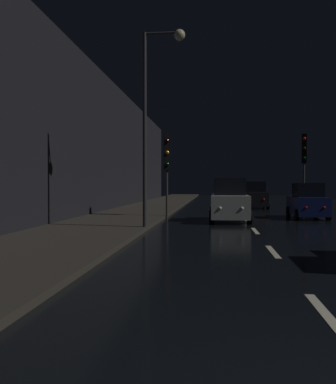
% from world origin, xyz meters
% --- Properties ---
extents(ground, '(25.39, 84.00, 0.02)m').
position_xyz_m(ground, '(0.00, 24.50, -0.01)').
color(ground, black).
extents(sidewalk_left, '(4.40, 84.00, 0.15)m').
position_xyz_m(sidewalk_left, '(-6.49, 24.50, 0.07)').
color(sidewalk_left, '#38332B').
rests_on(sidewalk_left, ground).
extents(building_facade_left, '(0.80, 63.00, 8.98)m').
position_xyz_m(building_facade_left, '(-9.09, 21.00, 4.49)').
color(building_facade_left, black).
rests_on(building_facade_left, ground).
extents(lane_centerline, '(0.16, 31.13, 0.01)m').
position_xyz_m(lane_centerline, '(0.00, 17.81, 0.01)').
color(lane_centerline, beige).
rests_on(lane_centerline, ground).
extents(traffic_light_far_left, '(0.37, 0.48, 4.51)m').
position_xyz_m(traffic_light_far_left, '(-4.19, 19.64, 3.24)').
color(traffic_light_far_left, '#38383A').
rests_on(traffic_light_far_left, ground).
extents(traffic_light_far_right, '(0.36, 0.48, 5.13)m').
position_xyz_m(traffic_light_far_right, '(4.19, 25.37, 3.75)').
color(traffic_light_far_right, '#38383A').
rests_on(traffic_light_far_right, ground).
extents(streetlamp_overhead, '(1.70, 0.44, 7.97)m').
position_xyz_m(streetlamp_overhead, '(-3.96, 13.56, 5.20)').
color(streetlamp_overhead, '#2D2D30').
rests_on(streetlamp_overhead, ground).
extents(car_approaching_headlights, '(1.97, 4.27, 2.15)m').
position_xyz_m(car_approaching_headlights, '(-0.87, 18.21, 0.98)').
color(car_approaching_headlights, silver).
rests_on(car_approaching_headlights, ground).
extents(car_distant_taillights, '(1.88, 4.07, 2.05)m').
position_xyz_m(car_distant_taillights, '(1.44, 29.97, 0.94)').
color(car_distant_taillights, black).
rests_on(car_distant_taillights, ground).
extents(car_parked_right_far, '(1.76, 3.81, 1.92)m').
position_xyz_m(car_parked_right_far, '(3.39, 20.50, 0.88)').
color(car_parked_right_far, '#141E51').
rests_on(car_parked_right_far, ground).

